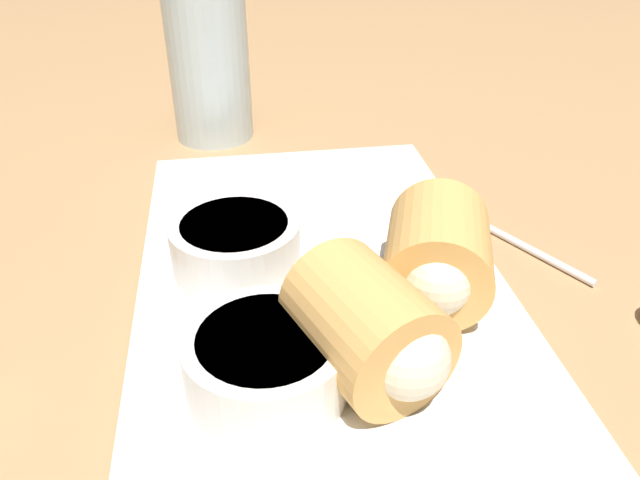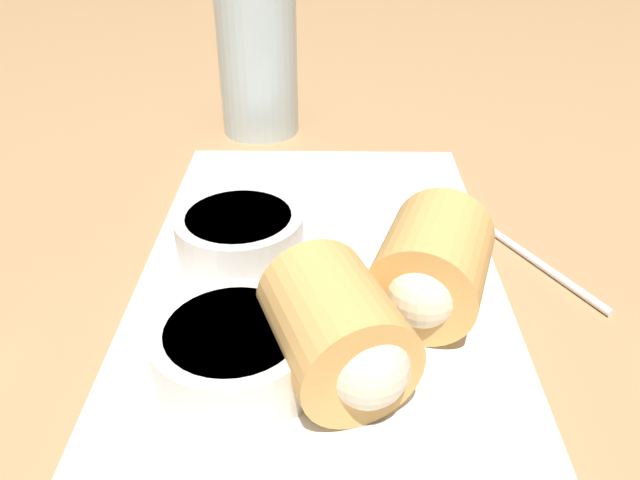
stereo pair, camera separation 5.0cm
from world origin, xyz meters
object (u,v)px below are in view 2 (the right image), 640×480
Objects in this scene: serving_plate at (320,282)px; dipping_bowl_near at (240,236)px; dipping_bowl_far at (235,352)px; drinking_glass at (258,61)px.

dipping_bowl_near reaches higher than serving_plate.
dipping_bowl_near is (1.30, 4.76, 2.41)cm from serving_plate.
dipping_bowl_far is (-9.95, -1.00, 0.00)cm from dipping_bowl_near.
drinking_glass is (33.62, 2.10, 3.35)cm from dipping_bowl_far.
serving_plate is at bearing -23.48° from dipping_bowl_far.
drinking_glass is at bearing 13.21° from serving_plate.
serving_plate is at bearing -105.23° from dipping_bowl_near.
drinking_glass reaches higher than serving_plate.
dipping_bowl_near is 23.92cm from drinking_glass.
serving_plate is 26.28cm from drinking_glass.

